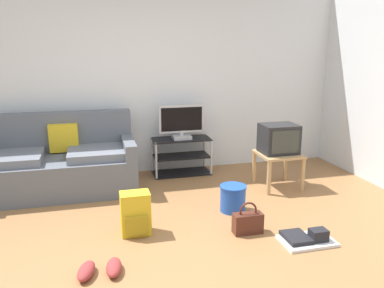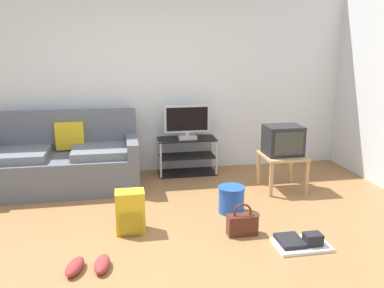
{
  "view_description": "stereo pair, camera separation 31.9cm",
  "coord_description": "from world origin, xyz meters",
  "px_view_note": "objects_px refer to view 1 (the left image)",
  "views": [
    {
      "loc": [
        -0.6,
        -3.18,
        1.81
      ],
      "look_at": [
        0.49,
        1.08,
        0.71
      ],
      "focal_mm": 37.12,
      "sensor_mm": 36.0,
      "label": 1
    },
    {
      "loc": [
        -0.29,
        -3.25,
        1.81
      ],
      "look_at": [
        0.49,
        1.08,
        0.71
      ],
      "focal_mm": 37.12,
      "sensor_mm": 36.0,
      "label": 2
    }
  ],
  "objects_px": {
    "side_table": "(278,158)",
    "sneakers_pair": "(100,269)",
    "floor_tray": "(307,239)",
    "cleaning_bucket": "(233,198)",
    "backpack": "(136,214)",
    "couch": "(57,164)",
    "tv_stand": "(181,156)",
    "crt_tv": "(279,139)",
    "handbag": "(248,222)",
    "flat_tv": "(181,122)"
  },
  "relations": [
    {
      "from": "backpack",
      "to": "floor_tray",
      "type": "distance_m",
      "value": 1.65
    },
    {
      "from": "side_table",
      "to": "handbag",
      "type": "relative_size",
      "value": 1.6
    },
    {
      "from": "side_table",
      "to": "floor_tray",
      "type": "distance_m",
      "value": 1.55
    },
    {
      "from": "crt_tv",
      "to": "sneakers_pair",
      "type": "height_order",
      "value": "crt_tv"
    },
    {
      "from": "crt_tv",
      "to": "cleaning_bucket",
      "type": "bearing_deg",
      "value": -143.92
    },
    {
      "from": "floor_tray",
      "to": "cleaning_bucket",
      "type": "bearing_deg",
      "value": 115.8
    },
    {
      "from": "couch",
      "to": "crt_tv",
      "type": "relative_size",
      "value": 4.28
    },
    {
      "from": "crt_tv",
      "to": "cleaning_bucket",
      "type": "relative_size",
      "value": 1.51
    },
    {
      "from": "couch",
      "to": "side_table",
      "type": "bearing_deg",
      "value": -11.63
    },
    {
      "from": "flat_tv",
      "to": "side_table",
      "type": "relative_size",
      "value": 1.23
    },
    {
      "from": "couch",
      "to": "flat_tv",
      "type": "xyz_separation_m",
      "value": [
        1.67,
        0.26,
        0.41
      ]
    },
    {
      "from": "crt_tv",
      "to": "floor_tray",
      "type": "bearing_deg",
      "value": -105.57
    },
    {
      "from": "backpack",
      "to": "couch",
      "type": "bearing_deg",
      "value": 122.65
    },
    {
      "from": "couch",
      "to": "flat_tv",
      "type": "relative_size",
      "value": 3.0
    },
    {
      "from": "backpack",
      "to": "sneakers_pair",
      "type": "height_order",
      "value": "backpack"
    },
    {
      "from": "tv_stand",
      "to": "sneakers_pair",
      "type": "distance_m",
      "value": 2.67
    },
    {
      "from": "side_table",
      "to": "handbag",
      "type": "distance_m",
      "value": 1.46
    },
    {
      "from": "cleaning_bucket",
      "to": "backpack",
      "type": "bearing_deg",
      "value": -165.88
    },
    {
      "from": "handbag",
      "to": "backpack",
      "type": "bearing_deg",
      "value": 166.15
    },
    {
      "from": "side_table",
      "to": "handbag",
      "type": "xyz_separation_m",
      "value": [
        -0.87,
        -1.13,
        -0.27
      ]
    },
    {
      "from": "flat_tv",
      "to": "backpack",
      "type": "bearing_deg",
      "value": -116.75
    },
    {
      "from": "tv_stand",
      "to": "floor_tray",
      "type": "bearing_deg",
      "value": -73.65
    },
    {
      "from": "couch",
      "to": "floor_tray",
      "type": "height_order",
      "value": "couch"
    },
    {
      "from": "couch",
      "to": "side_table",
      "type": "distance_m",
      "value": 2.82
    },
    {
      "from": "couch",
      "to": "floor_tray",
      "type": "relative_size",
      "value": 3.89
    },
    {
      "from": "crt_tv",
      "to": "floor_tray",
      "type": "xyz_separation_m",
      "value": [
        -0.41,
        -1.47,
        -0.6
      ]
    },
    {
      "from": "floor_tray",
      "to": "crt_tv",
      "type": "bearing_deg",
      "value": 74.43
    },
    {
      "from": "flat_tv",
      "to": "side_table",
      "type": "bearing_deg",
      "value": -37.27
    },
    {
      "from": "handbag",
      "to": "floor_tray",
      "type": "xyz_separation_m",
      "value": [
        0.46,
        -0.33,
        -0.07
      ]
    },
    {
      "from": "crt_tv",
      "to": "handbag",
      "type": "distance_m",
      "value": 1.54
    },
    {
      "from": "couch",
      "to": "tv_stand",
      "type": "bearing_deg",
      "value": 9.6
    },
    {
      "from": "floor_tray",
      "to": "side_table",
      "type": "bearing_deg",
      "value": 74.27
    },
    {
      "from": "couch",
      "to": "tv_stand",
      "type": "distance_m",
      "value": 1.7
    },
    {
      "from": "flat_tv",
      "to": "handbag",
      "type": "distance_m",
      "value": 2.07
    },
    {
      "from": "crt_tv",
      "to": "handbag",
      "type": "bearing_deg",
      "value": -127.28
    },
    {
      "from": "flat_tv",
      "to": "cleaning_bucket",
      "type": "bearing_deg",
      "value": -79.72
    },
    {
      "from": "side_table",
      "to": "backpack",
      "type": "xyz_separation_m",
      "value": [
        -1.94,
        -0.87,
        -0.18
      ]
    },
    {
      "from": "crt_tv",
      "to": "handbag",
      "type": "height_order",
      "value": "crt_tv"
    },
    {
      "from": "flat_tv",
      "to": "sneakers_pair",
      "type": "bearing_deg",
      "value": -117.53
    },
    {
      "from": "backpack",
      "to": "cleaning_bucket",
      "type": "bearing_deg",
      "value": 17.21
    },
    {
      "from": "side_table",
      "to": "floor_tray",
      "type": "height_order",
      "value": "side_table"
    },
    {
      "from": "side_table",
      "to": "sneakers_pair",
      "type": "relative_size",
      "value": 1.32
    },
    {
      "from": "couch",
      "to": "backpack",
      "type": "distance_m",
      "value": 1.66
    },
    {
      "from": "couch",
      "to": "tv_stand",
      "type": "relative_size",
      "value": 2.35
    },
    {
      "from": "crt_tv",
      "to": "sneakers_pair",
      "type": "xyz_separation_m",
      "value": [
        -2.31,
        -1.53,
        -0.6
      ]
    },
    {
      "from": "tv_stand",
      "to": "side_table",
      "type": "relative_size",
      "value": 1.57
    },
    {
      "from": "cleaning_bucket",
      "to": "handbag",
      "type": "bearing_deg",
      "value": -94.59
    },
    {
      "from": "tv_stand",
      "to": "floor_tray",
      "type": "distance_m",
      "value": 2.42
    },
    {
      "from": "couch",
      "to": "sneakers_pair",
      "type": "relative_size",
      "value": 4.88
    },
    {
      "from": "tv_stand",
      "to": "backpack",
      "type": "relative_size",
      "value": 1.93
    }
  ]
}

